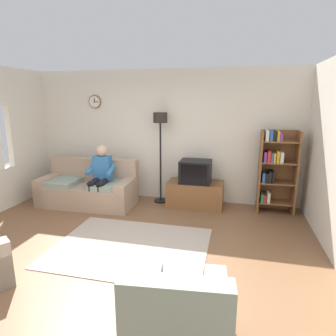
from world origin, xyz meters
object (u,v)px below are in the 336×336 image
tv (195,171)px  armchair_near_bookshelf (179,322)px  couch (88,189)px  floor_lamp (160,133)px  tv_stand (195,194)px  person_on_couch (101,173)px  bookshelf (275,168)px

tv → armchair_near_bookshelf: 3.49m
couch → tv: size_ratio=3.20×
couch → floor_lamp: floor_lamp is taller
couch → tv_stand: couch is taller
couch → person_on_couch: 0.53m
couch → floor_lamp: (1.40, 0.49, 1.14)m
couch → bookshelf: size_ratio=1.23×
tv → person_on_couch: (-1.79, -0.47, -0.02)m
floor_lamp → armchair_near_bookshelf: size_ratio=1.93×
couch → tv: 2.21m
tv → floor_lamp: floor_lamp is taller
couch → armchair_near_bookshelf: size_ratio=2.00×
armchair_near_bookshelf → person_on_couch: size_ratio=0.77×
tv_stand → armchair_near_bookshelf: (0.36, -3.47, 0.04)m
person_on_couch → tv: bearing=14.8°
couch → floor_lamp: bearing=19.2°
bookshelf → armchair_near_bookshelf: (-1.11, -3.54, -0.56)m
couch → floor_lamp: size_ratio=1.04×
tv → bookshelf: bookshelf is taller
person_on_couch → armchair_near_bookshelf: bearing=-54.0°
tv → person_on_couch: size_ratio=0.48×
bookshelf → floor_lamp: size_ratio=0.84×
bookshelf → floor_lamp: (-2.21, 0.03, 0.60)m
couch → armchair_near_bookshelf: same height
couch → tv_stand: (2.14, 0.39, -0.06)m
tv_stand → couch: bearing=-169.7°
floor_lamp → person_on_couch: (-1.05, -0.60, -0.75)m
tv_stand → tv: tv is taller
tv_stand → person_on_couch: 1.91m
tv → tv_stand: bearing=90.0°
armchair_near_bookshelf → couch: bearing=129.0°
armchair_near_bookshelf → bookshelf: bearing=72.6°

